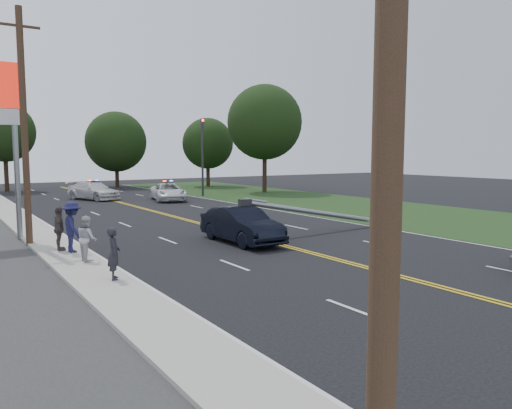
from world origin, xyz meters
TOP-DOWN VIEW (x-y plane):
  - ground at (0.00, 0.00)m, footprint 120.00×120.00m
  - sidewalk at (-8.40, 10.00)m, footprint 1.80×70.00m
  - grass_verge at (13.50, 10.00)m, footprint 12.00×80.00m
  - centerline_yellow at (0.00, 10.00)m, footprint 0.36×80.00m
  - traffic_signal at (8.30, 30.00)m, footprint 0.28×0.41m
  - fallen_streetlight at (4.19, 8.00)m, footprint 9.36×0.44m
  - utility_pole_near at (-9.20, -8.00)m, footprint 1.60×0.28m
  - utility_pole_mid at (-9.20, 12.00)m, footprint 1.60×0.28m
  - tree_6 at (-6.13, 45.95)m, footprint 6.10×6.10m
  - tree_7 at (5.39, 46.01)m, footprint 6.90×6.90m
  - tree_8 at (14.81, 41.40)m, footprint 5.96×5.96m
  - tree_9 at (15.57, 30.59)m, footprint 7.48×7.48m
  - crashed_sedan at (-1.13, 7.70)m, footprint 1.71×4.86m
  - emergency_a at (3.88, 27.66)m, footprint 3.47×5.57m
  - emergency_b at (-1.11, 31.87)m, footprint 4.00×5.67m
  - bystander_a at (-8.02, 3.94)m, footprint 0.52×0.67m
  - bystander_b at (-8.01, 7.12)m, footprint 0.66×0.82m
  - bystander_c at (-8.08, 9.00)m, footprint 0.78×1.31m
  - bystander_d at (-8.45, 9.61)m, footprint 0.53×1.07m

SIDE VIEW (x-z plane):
  - ground at x=0.00m, z-range 0.00..0.00m
  - grass_verge at x=13.50m, z-range 0.00..0.01m
  - centerline_yellow at x=0.00m, z-range 0.01..0.01m
  - sidewalk at x=-8.40m, z-range 0.00..0.12m
  - emergency_a at x=3.88m, z-range 0.00..1.44m
  - emergency_b at x=-1.11m, z-range 0.00..1.52m
  - crashed_sedan at x=-1.13m, z-range 0.00..1.60m
  - fallen_streetlight at x=4.19m, z-range -0.04..1.88m
  - bystander_a at x=-8.02m, z-range 0.12..1.74m
  - bystander_b at x=-8.01m, z-range 0.12..1.75m
  - bystander_d at x=-8.45m, z-range 0.12..1.88m
  - bystander_c at x=-8.08m, z-range 0.12..2.12m
  - traffic_signal at x=8.30m, z-range 0.68..7.73m
  - tree_8 at x=14.81m, z-range 1.02..9.05m
  - utility_pole_near at x=-9.20m, z-range 0.08..10.08m
  - utility_pole_mid at x=-9.20m, z-range 0.08..10.08m
  - tree_7 at x=5.39m, z-range 0.87..9.54m
  - tree_6 at x=-6.13m, z-range 1.50..10.61m
  - tree_9 at x=15.57m, z-range 1.62..12.35m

